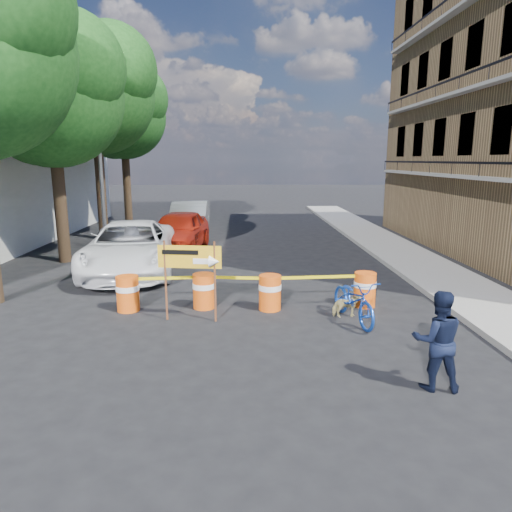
{
  "coord_description": "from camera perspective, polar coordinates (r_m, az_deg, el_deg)",
  "views": [
    {
      "loc": [
        -0.18,
        -9.93,
        3.76
      ],
      "look_at": [
        0.2,
        1.65,
        1.3
      ],
      "focal_mm": 32.0,
      "sensor_mm": 36.0,
      "label": 1
    }
  ],
  "objects": [
    {
      "name": "bicycle",
      "position": [
        10.86,
        12.24,
        -2.95
      ],
      "size": [
        0.92,
        1.19,
        2.02
      ],
      "primitive_type": "imported",
      "rotation": [
        0.0,
        0.0,
        0.22
      ],
      "color": "#1642B3",
      "rests_on": "ground"
    },
    {
      "name": "suv_white",
      "position": [
        15.98,
        -15.44,
        1.04
      ],
      "size": [
        3.45,
        6.36,
        1.69
      ],
      "primitive_type": "imported",
      "rotation": [
        0.0,
        0.0,
        0.11
      ],
      "color": "white",
      "rests_on": "ground"
    },
    {
      "name": "streetlamp",
      "position": [
        20.27,
        -18.85,
        13.1
      ],
      "size": [
        1.25,
        0.18,
        8.0
      ],
      "color": "gray",
      "rests_on": "ground"
    },
    {
      "name": "barrel_far_left",
      "position": [
        11.96,
        -15.74,
        -4.43
      ],
      "size": [
        0.58,
        0.58,
        0.9
      ],
      "color": "#E35B0D",
      "rests_on": "ground"
    },
    {
      "name": "tree_far",
      "position": [
        27.83,
        -16.17,
        16.59
      ],
      "size": [
        5.04,
        4.8,
        8.84
      ],
      "color": "#332316",
      "rests_on": "ground"
    },
    {
      "name": "sedan_silver",
      "position": [
        23.4,
        -8.3,
        4.68
      ],
      "size": [
        1.89,
        5.13,
        1.68
      ],
      "primitive_type": "imported",
      "rotation": [
        0.0,
        0.0,
        0.02
      ],
      "color": "#ADB1B5",
      "rests_on": "ground"
    },
    {
      "name": "ground",
      "position": [
        10.62,
        -0.77,
        -8.75
      ],
      "size": [
        120.0,
        120.0,
        0.0
      ],
      "primitive_type": "plane",
      "color": "black",
      "rests_on": "ground"
    },
    {
      "name": "sedan_red",
      "position": [
        19.3,
        -9.65,
        3.1
      ],
      "size": [
        2.5,
        5.1,
        1.67
      ],
      "primitive_type": "imported",
      "rotation": [
        0.0,
        0.0,
        -0.11
      ],
      "color": "#A91E0E",
      "rests_on": "ground"
    },
    {
      "name": "detour_sign",
      "position": [
        10.63,
        -7.26,
        -0.87
      ],
      "size": [
        1.49,
        0.36,
        1.93
      ],
      "rotation": [
        0.0,
        0.0,
        -0.13
      ],
      "color": "#592D19",
      "rests_on": "ground"
    },
    {
      "name": "barrel_mid_right",
      "position": [
        11.6,
        1.76,
        -4.49
      ],
      "size": [
        0.58,
        0.58,
        0.9
      ],
      "color": "#E35B0D",
      "rests_on": "ground"
    },
    {
      "name": "pedestrian",
      "position": [
        8.18,
        21.73,
        -9.76
      ],
      "size": [
        0.91,
        0.76,
        1.7
      ],
      "primitive_type": "imported",
      "rotation": [
        0.0,
        0.0,
        2.98
      ],
      "color": "black",
      "rests_on": "ground"
    },
    {
      "name": "sidewalk_east",
      "position": [
        17.55,
        19.51,
        -0.84
      ],
      "size": [
        2.4,
        40.0,
        0.15
      ],
      "primitive_type": "cube",
      "color": "gray",
      "rests_on": "ground"
    },
    {
      "name": "tree_mid_b",
      "position": [
        23.08,
        -19.39,
        18.69
      ],
      "size": [
        5.67,
        5.4,
        9.62
      ],
      "color": "#332316",
      "rests_on": "ground"
    },
    {
      "name": "dog",
      "position": [
        11.29,
        11.32,
        -6.14
      ],
      "size": [
        0.72,
        0.41,
        0.58
      ],
      "primitive_type": "imported",
      "rotation": [
        0.0,
        0.0,
        1.71
      ],
      "color": "tan",
      "rests_on": "ground"
    },
    {
      "name": "barrel_far_right",
      "position": [
        12.19,
        13.45,
        -4.0
      ],
      "size": [
        0.58,
        0.58,
        0.9
      ],
      "color": "#E35B0D",
      "rests_on": "ground"
    },
    {
      "name": "tree_mid_a",
      "position": [
        18.3,
        -24.09,
        18.04
      ],
      "size": [
        5.25,
        5.0,
        8.68
      ],
      "color": "#332316",
      "rests_on": "ground"
    },
    {
      "name": "barrel_mid_left",
      "position": [
        11.8,
        -6.53,
        -4.27
      ],
      "size": [
        0.58,
        0.58,
        0.9
      ],
      "color": "#E35B0D",
      "rests_on": "ground"
    }
  ]
}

